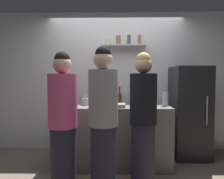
% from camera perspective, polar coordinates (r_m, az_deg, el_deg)
% --- Properties ---
extents(ground_plane, '(5.28, 5.28, 0.00)m').
position_cam_1_polar(ground_plane, '(3.09, 1.04, -23.12)').
color(ground_plane, '#726656').
extents(back_wall_assembly, '(4.80, 0.32, 2.60)m').
position_cam_1_polar(back_wall_assembly, '(4.02, 1.10, 2.22)').
color(back_wall_assembly, white).
rests_on(back_wall_assembly, ground).
extents(refrigerator, '(0.58, 0.68, 1.56)m').
position_cam_1_polar(refrigerator, '(3.88, 20.26, -5.75)').
color(refrigerator, black).
rests_on(refrigerator, ground).
extents(counter, '(1.76, 0.74, 0.94)m').
position_cam_1_polar(counter, '(3.37, -0.00, -12.29)').
color(counter, '#66605B').
rests_on(counter, ground).
extents(baking_pan, '(0.34, 0.24, 0.05)m').
position_cam_1_polar(baking_pan, '(3.09, 0.37, -4.37)').
color(baking_pan, gray).
rests_on(baking_pan, counter).
extents(utensil_holder, '(0.11, 0.11, 0.22)m').
position_cam_1_polar(utensil_holder, '(3.31, -7.29, -3.34)').
color(utensil_holder, '#B2B2B7').
rests_on(utensil_holder, counter).
extents(wine_bottle_amber_glass, '(0.07, 0.07, 0.30)m').
position_cam_1_polar(wine_bottle_amber_glass, '(3.29, 2.00, -2.45)').
color(wine_bottle_amber_glass, '#472814').
rests_on(wine_bottle_amber_glass, counter).
extents(wine_bottle_dark_glass, '(0.08, 0.08, 0.29)m').
position_cam_1_polar(wine_bottle_dark_glass, '(3.10, 8.28, -2.83)').
color(wine_bottle_dark_glass, black).
rests_on(wine_bottle_dark_glass, counter).
extents(wine_bottle_pale_glass, '(0.07, 0.07, 0.33)m').
position_cam_1_polar(wine_bottle_pale_glass, '(3.54, -11.24, -1.80)').
color(wine_bottle_pale_glass, '#B2BFB2').
rests_on(wine_bottle_pale_glass, counter).
extents(water_bottle_plastic, '(0.09, 0.09, 0.25)m').
position_cam_1_polar(water_bottle_plastic, '(3.29, 14.32, -2.48)').
color(water_bottle_plastic, silver).
rests_on(water_bottle_plastic, counter).
extents(person_blonde, '(0.34, 0.34, 1.69)m').
position_cam_1_polar(person_blonde, '(2.69, 8.42, -8.29)').
color(person_blonde, '#262633').
rests_on(person_blonde, ground).
extents(person_pink_top, '(0.34, 0.34, 1.68)m').
position_cam_1_polar(person_pink_top, '(2.55, -13.30, -9.06)').
color(person_pink_top, '#262633').
rests_on(person_pink_top, ground).
extents(person_grey_hoodie, '(0.34, 0.34, 1.73)m').
position_cam_1_polar(person_grey_hoodie, '(2.45, -2.47, -8.73)').
color(person_grey_hoodie, '#262633').
rests_on(person_grey_hoodie, ground).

